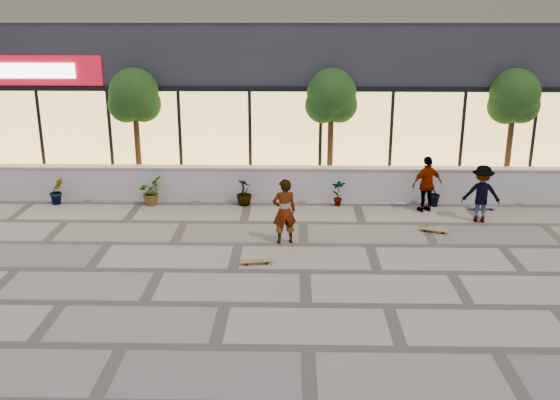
{
  "coord_description": "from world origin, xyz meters",
  "views": [
    {
      "loc": [
        1.35,
        -11.23,
        5.74
      ],
      "look_at": [
        1.05,
        2.85,
        1.3
      ],
      "focal_mm": 40.0,
      "sensor_mm": 36.0,
      "label": 1
    }
  ],
  "objects_px": {
    "skater_right_far": "(481,194)",
    "skateboard_center": "(256,261)",
    "skater_center": "(284,211)",
    "tree_east": "(514,100)",
    "skateboard_right_near": "(434,230)",
    "skateboard_right_far": "(483,207)",
    "tree_mideast": "(331,99)",
    "tree_midwest": "(134,98)",
    "skater_right_near": "(427,184)"
  },
  "relations": [
    {
      "from": "skateboard_right_near",
      "to": "skateboard_right_far",
      "type": "bearing_deg",
      "value": 67.09
    },
    {
      "from": "skateboard_right_far",
      "to": "skater_right_far",
      "type": "bearing_deg",
      "value": -110.74
    },
    {
      "from": "skater_center",
      "to": "skater_right_near",
      "type": "height_order",
      "value": "skater_center"
    },
    {
      "from": "skater_center",
      "to": "tree_east",
      "type": "bearing_deg",
      "value": -162.13
    },
    {
      "from": "skater_right_far",
      "to": "skateboard_right_far",
      "type": "relative_size",
      "value": 2.14
    },
    {
      "from": "skater_right_far",
      "to": "skateboard_right_far",
      "type": "distance_m",
      "value": 1.3
    },
    {
      "from": "tree_midwest",
      "to": "skater_center",
      "type": "bearing_deg",
      "value": -42.75
    },
    {
      "from": "skateboard_center",
      "to": "skater_center",
      "type": "bearing_deg",
      "value": 55.9
    },
    {
      "from": "skateboard_center",
      "to": "skateboard_right_near",
      "type": "height_order",
      "value": "skateboard_center"
    },
    {
      "from": "tree_east",
      "to": "skateboard_right_near",
      "type": "bearing_deg",
      "value": -130.15
    },
    {
      "from": "skater_center",
      "to": "skateboard_right_near",
      "type": "bearing_deg",
      "value": 177.59
    },
    {
      "from": "skater_right_near",
      "to": "skateboard_center",
      "type": "height_order",
      "value": "skater_right_near"
    },
    {
      "from": "tree_east",
      "to": "skater_center",
      "type": "height_order",
      "value": "tree_east"
    },
    {
      "from": "skater_center",
      "to": "skateboard_center",
      "type": "xyz_separation_m",
      "value": [
        -0.63,
        -1.38,
        -0.76
      ]
    },
    {
      "from": "tree_mideast",
      "to": "skater_right_near",
      "type": "bearing_deg",
      "value": -32.25
    },
    {
      "from": "skateboard_right_near",
      "to": "tree_mideast",
      "type": "bearing_deg",
      "value": 147.29
    },
    {
      "from": "skater_right_far",
      "to": "skateboard_right_near",
      "type": "xyz_separation_m",
      "value": [
        -1.43,
        -0.92,
        -0.72
      ]
    },
    {
      "from": "tree_midwest",
      "to": "skater_center",
      "type": "xyz_separation_m",
      "value": [
        4.64,
        -4.29,
        -2.15
      ]
    },
    {
      "from": "skateboard_center",
      "to": "skateboard_right_near",
      "type": "distance_m",
      "value": 5.06
    },
    {
      "from": "skateboard_center",
      "to": "skateboard_right_near",
      "type": "bearing_deg",
      "value": 16.13
    },
    {
      "from": "tree_east",
      "to": "skateboard_center",
      "type": "bearing_deg",
      "value": -142.86
    },
    {
      "from": "skater_right_far",
      "to": "skateboard_center",
      "type": "xyz_separation_m",
      "value": [
        -5.99,
        -3.11,
        -0.72
      ]
    },
    {
      "from": "tree_mideast",
      "to": "skater_right_far",
      "type": "distance_m",
      "value": 5.23
    },
    {
      "from": "tree_east",
      "to": "skater_right_near",
      "type": "relative_size",
      "value": 2.41
    },
    {
      "from": "tree_midwest",
      "to": "skater_right_far",
      "type": "xyz_separation_m",
      "value": [
        10.0,
        -2.56,
        -2.19
      ]
    },
    {
      "from": "skater_center",
      "to": "skater_right_far",
      "type": "height_order",
      "value": "skater_center"
    },
    {
      "from": "tree_east",
      "to": "skater_center",
      "type": "bearing_deg",
      "value": -147.96
    },
    {
      "from": "tree_midwest",
      "to": "skater_right_near",
      "type": "distance_m",
      "value": 9.12
    },
    {
      "from": "skateboard_right_far",
      "to": "skater_center",
      "type": "bearing_deg",
      "value": -153.24
    },
    {
      "from": "tree_mideast",
      "to": "skateboard_right_far",
      "type": "height_order",
      "value": "tree_mideast"
    },
    {
      "from": "tree_east",
      "to": "skateboard_center",
      "type": "relative_size",
      "value": 5.08
    },
    {
      "from": "tree_midwest",
      "to": "tree_east",
      "type": "xyz_separation_m",
      "value": [
        11.5,
        0.0,
        0.0
      ]
    },
    {
      "from": "tree_mideast",
      "to": "skater_center",
      "type": "height_order",
      "value": "tree_mideast"
    },
    {
      "from": "skateboard_right_far",
      "to": "skater_right_near",
      "type": "bearing_deg",
      "value": -173.69
    },
    {
      "from": "tree_east",
      "to": "skater_right_far",
      "type": "xyz_separation_m",
      "value": [
        -1.5,
        -2.56,
        -2.19
      ]
    },
    {
      "from": "tree_east",
      "to": "skater_center",
      "type": "xyz_separation_m",
      "value": [
        -6.86,
        -4.29,
        -2.15
      ]
    },
    {
      "from": "tree_mideast",
      "to": "skateboard_right_far",
      "type": "bearing_deg",
      "value": -19.38
    },
    {
      "from": "skateboard_right_near",
      "to": "tree_east",
      "type": "bearing_deg",
      "value": 70.66
    },
    {
      "from": "skateboard_center",
      "to": "skateboard_right_far",
      "type": "distance_m",
      "value": 7.61
    },
    {
      "from": "skater_center",
      "to": "skater_right_far",
      "type": "bearing_deg",
      "value": -176.24
    },
    {
      "from": "skater_center",
      "to": "skater_right_near",
      "type": "bearing_deg",
      "value": -161.56
    },
    {
      "from": "skateboard_center",
      "to": "skateboard_right_near",
      "type": "relative_size",
      "value": 1.03
    },
    {
      "from": "skateboard_center",
      "to": "skater_right_far",
      "type": "bearing_deg",
      "value": 17.87
    },
    {
      "from": "skateboard_right_near",
      "to": "skateboard_right_far",
      "type": "distance_m",
      "value": 2.66
    },
    {
      "from": "skater_center",
      "to": "skater_right_far",
      "type": "distance_m",
      "value": 5.63
    },
    {
      "from": "tree_midwest",
      "to": "skater_right_near",
      "type": "height_order",
      "value": "tree_midwest"
    },
    {
      "from": "tree_midwest",
      "to": "skateboard_right_far",
      "type": "distance_m",
      "value": 10.92
    },
    {
      "from": "tree_mideast",
      "to": "tree_east",
      "type": "distance_m",
      "value": 5.5
    },
    {
      "from": "tree_midwest",
      "to": "skateboard_center",
      "type": "xyz_separation_m",
      "value": [
        4.01,
        -5.67,
        -2.91
      ]
    },
    {
      "from": "skateboard_center",
      "to": "tree_mideast",
      "type": "bearing_deg",
      "value": 61.11
    }
  ]
}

